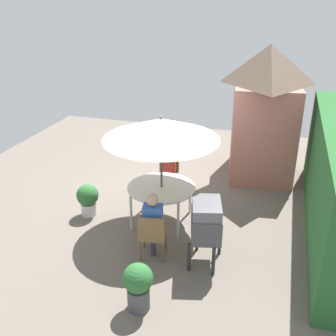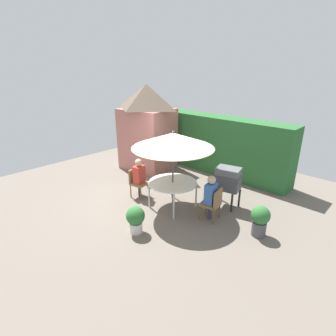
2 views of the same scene
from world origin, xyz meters
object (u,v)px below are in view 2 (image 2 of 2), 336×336
Objects in this scene: garden_shed at (147,127)px; person_in_red at (139,174)px; patio_table at (173,184)px; patio_umbrella at (173,140)px; person_in_blue at (211,193)px; chair_far_side at (213,202)px; potted_plant_by_grill at (136,218)px; potted_plant_by_shed at (260,219)px; bbq_grill at (228,179)px; chair_near_shed at (137,181)px.

person_in_red is at bearing -48.38° from garden_shed.
patio_table is 1.28m from patio_umbrella.
patio_table is 1.19m from person_in_blue.
chair_far_side reaches higher than potted_plant_by_grill.
potted_plant_by_shed is at bearing 9.71° from person_in_red.
chair_far_side is at bearing -80.48° from bbq_grill.
person_in_blue is at bearing -171.08° from potted_plant_by_shed.
chair_far_side is at bearing 10.00° from person_in_blue.
potted_plant_by_shed is (2.48, 0.41, -1.58)m from patio_umbrella.
bbq_grill is at bearing -8.45° from garden_shed.
patio_umbrella is 1.75m from person_in_red.
garden_shed is at bearing 160.13° from chair_far_side.
garden_shed is 3.45m from patio_umbrella.
patio_table is 1.34m from chair_near_shed.
bbq_grill is 0.94m from person_in_blue.
chair_near_shed and chair_far_side have the same top height.
garden_shed is 3.66× the size of chair_near_shed.
garden_shed reaches higher than potted_plant_by_shed.
patio_umbrella is (-0.00, 0.00, 1.28)m from patio_table.
potted_plant_by_shed is 0.63× the size of person_in_blue.
patio_table is at bearing 97.74° from potted_plant_by_grill.
person_in_red is (-2.31, -1.36, -0.06)m from bbq_grill.
bbq_grill is at bearing 46.05° from patio_umbrella.
bbq_grill is at bearing 94.27° from person_in_blue.
potted_plant_by_shed is at bearing 9.43° from patio_table.
chair_near_shed is at bearing -170.28° from potted_plant_by_shed.
garden_shed is at bearing 159.58° from person_in_blue.
patio_umbrella reaches higher than person_in_blue.
potted_plant_by_grill is 2.06m from person_in_blue.
patio_table is 1.63m from potted_plant_by_grill.
patio_table is at bearing -170.57° from potted_plant_by_shed.
chair_far_side is 2.08m from potted_plant_by_grill.
potted_plant_by_shed is (2.48, 0.41, -0.30)m from patio_table.
garden_shed reaches higher than chair_far_side.
chair_near_shed reaches higher than potted_plant_by_shed.
garden_shed is 3.56m from patio_table.
bbq_grill is 1.70× the size of potted_plant_by_grill.
potted_plant_by_grill is (0.21, -1.57, -0.34)m from patio_table.
potted_plant_by_shed is at bearing -13.75° from garden_shed.
chair_near_shed reaches higher than patio_table.
person_in_blue is at bearing -170.00° from chair_far_side.
person_in_red reaches higher than chair_far_side.
patio_table is at bearing -170.00° from person_in_blue.
patio_table is at bearing -30.50° from garden_shed.
potted_plant_by_shed is 1.12× the size of potted_plant_by_grill.
garden_shed is at bearing 171.55° from bbq_grill.
patio_umbrella is 2.54× the size of chair_near_shed.
potted_plant_by_grill is at bearing -138.74° from potted_plant_by_shed.
patio_table is 1.15× the size of bbq_grill.
patio_umbrella is at bearing -30.50° from garden_shed.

